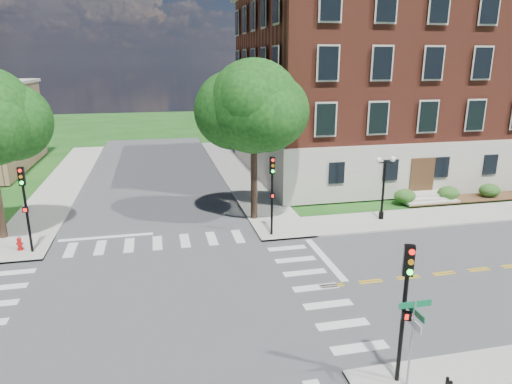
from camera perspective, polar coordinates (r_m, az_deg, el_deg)
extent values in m
plane|color=#184714|center=(20.97, -11.95, -13.64)|extent=(160.00, 160.00, 0.00)
cube|color=#3D3D3F|center=(20.97, -11.95, -13.62)|extent=(90.00, 12.00, 0.01)
cube|color=#3D3D3F|center=(20.97, -11.95, -13.62)|extent=(12.00, 90.00, 0.01)
cube|color=#9E9B93|center=(36.05, 27.35, -2.25)|extent=(34.00, 3.50, 0.12)
cube|color=#9E9B93|center=(43.19, -2.19, 2.37)|extent=(3.50, 34.00, 0.12)
cube|color=#9E9B93|center=(43.28, -22.82, 1.13)|extent=(3.50, 34.00, 0.12)
cube|color=silver|center=(25.13, 8.60, -8.25)|extent=(0.40, 5.50, 0.00)
cube|color=#B9B4A3|center=(47.45, 17.79, 5.53)|extent=(30.00, 20.00, 4.20)
cube|color=maroon|center=(46.77, 18.64, 15.19)|extent=(29.55, 19.70, 11.80)
cube|color=#472D19|center=(37.10, 20.04, 1.91)|extent=(2.00, 0.10, 2.80)
cylinder|color=black|center=(30.06, -0.25, 0.76)|extent=(0.44, 0.44, 4.44)
sphere|color=black|center=(29.12, -0.26, 10.66)|extent=(5.94, 5.94, 5.94)
cylinder|color=black|center=(15.90, 17.76, -16.04)|extent=(0.14, 0.14, 3.80)
cube|color=black|center=(14.80, 18.55, -8.11)|extent=(0.38, 0.33, 1.00)
cylinder|color=red|center=(14.57, 18.92, -7.12)|extent=(0.19, 0.12, 0.18)
cylinder|color=orange|center=(14.69, 18.81, -8.30)|extent=(0.19, 0.12, 0.18)
cylinder|color=#19E533|center=(14.83, 18.69, -9.47)|extent=(0.19, 0.12, 0.18)
cube|color=black|center=(15.46, 18.29, -14.48)|extent=(0.32, 0.23, 0.30)
cylinder|color=black|center=(27.25, 2.01, -1.57)|extent=(0.14, 0.14, 3.80)
cube|color=black|center=(26.63, 2.06, 3.36)|extent=(0.38, 0.32, 1.00)
cylinder|color=red|center=(26.43, 2.13, 4.00)|extent=(0.19, 0.11, 0.18)
cylinder|color=orange|center=(26.50, 2.13, 3.30)|extent=(0.19, 0.11, 0.18)
cylinder|color=#19E533|center=(26.58, 2.12, 2.61)|extent=(0.19, 0.11, 0.18)
cube|color=black|center=(26.91, 2.11, -0.46)|extent=(0.32, 0.22, 0.30)
cylinder|color=black|center=(27.68, -26.64, -3.05)|extent=(0.14, 0.14, 3.80)
cube|color=black|center=(27.06, -27.27, 1.77)|extent=(0.32, 0.22, 1.00)
cylinder|color=red|center=(26.87, -27.42, 2.38)|extent=(0.18, 0.05, 0.18)
cylinder|color=orange|center=(26.94, -27.33, 1.70)|extent=(0.18, 0.05, 0.18)
cylinder|color=#19E533|center=(27.01, -27.25, 1.02)|extent=(0.18, 0.05, 0.18)
cube|color=black|center=(27.34, -26.88, -1.98)|extent=(0.30, 0.12, 0.30)
cylinder|color=black|center=(31.57, 15.38, -2.81)|extent=(0.32, 0.32, 0.50)
cylinder|color=black|center=(31.09, 15.60, 0.07)|extent=(0.16, 0.16, 3.80)
cube|color=black|center=(30.63, 15.88, 3.58)|extent=(1.00, 0.06, 0.06)
sphere|color=white|center=(30.36, 15.07, 3.91)|extent=(0.36, 0.36, 0.36)
sphere|color=white|center=(30.83, 16.72, 3.97)|extent=(0.36, 0.36, 0.36)
cylinder|color=gray|center=(15.87, 18.79, -17.71)|extent=(0.07, 0.07, 3.10)
cube|color=#0C673D|center=(15.13, 19.29, -13.11)|extent=(1.10, 0.03, 0.20)
cube|color=#0C673D|center=(15.25, 19.20, -13.93)|extent=(0.03, 1.10, 0.20)
cube|color=silver|center=(15.50, 19.21, -15.35)|extent=(0.03, 0.75, 0.25)
cylinder|color=#AF0D0D|center=(28.82, -27.37, -6.35)|extent=(0.32, 0.32, 0.10)
cylinder|color=#AF0D0D|center=(28.73, -27.43, -5.89)|extent=(0.22, 0.22, 0.60)
sphere|color=#AF0D0D|center=(28.62, -27.52, -5.27)|extent=(0.24, 0.24, 0.24)
cylinder|color=#AF0D0D|center=(28.70, -27.45, -5.74)|extent=(0.35, 0.12, 0.12)
cylinder|color=#AF0D0D|center=(28.70, -27.45, -5.74)|extent=(0.12, 0.35, 0.12)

